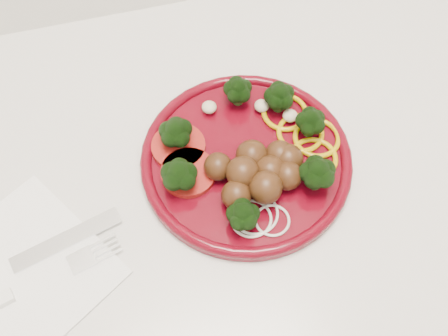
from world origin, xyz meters
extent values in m
cube|color=white|center=(0.00, 1.70, 0.43)|extent=(2.40, 0.60, 0.87)
cube|color=silver|center=(0.00, 1.70, 0.89)|extent=(2.40, 0.60, 0.03)
cylinder|color=#50040F|center=(0.27, 1.71, 0.91)|extent=(0.25, 0.25, 0.01)
torus|color=#50040F|center=(0.27, 1.71, 0.91)|extent=(0.25, 0.25, 0.01)
sphere|color=#4C2A13|center=(0.31, 1.70, 0.93)|extent=(0.04, 0.04, 0.04)
sphere|color=#4C2A13|center=(0.31, 1.67, 0.93)|extent=(0.04, 0.04, 0.04)
sphere|color=#4C2A13|center=(0.27, 1.70, 0.93)|extent=(0.04, 0.04, 0.04)
sphere|color=#4C2A13|center=(0.26, 1.68, 0.93)|extent=(0.04, 0.04, 0.04)
sphere|color=#4C2A13|center=(0.28, 1.66, 0.93)|extent=(0.04, 0.04, 0.04)
sphere|color=#4C2A13|center=(0.23, 1.70, 0.93)|extent=(0.04, 0.04, 0.04)
sphere|color=#4C2A13|center=(0.24, 1.66, 0.93)|extent=(0.04, 0.04, 0.04)
sphere|color=#4C2A13|center=(0.29, 1.68, 0.93)|extent=(0.04, 0.04, 0.04)
sphere|color=#4C2A13|center=(0.29, 1.68, 0.93)|extent=(0.04, 0.04, 0.04)
sphere|color=#4C2A13|center=(0.31, 1.69, 0.93)|extent=(0.04, 0.04, 0.04)
torus|color=#B99206|center=(0.34, 1.73, 0.92)|extent=(0.06, 0.06, 0.01)
torus|color=#B99206|center=(0.35, 1.69, 0.92)|extent=(0.06, 0.06, 0.01)
torus|color=#B99206|center=(0.33, 1.76, 0.92)|extent=(0.06, 0.06, 0.01)
torus|color=#B99206|center=(0.36, 1.72, 0.92)|extent=(0.06, 0.06, 0.01)
cylinder|color=#720A07|center=(0.20, 1.75, 0.92)|extent=(0.07, 0.07, 0.01)
cylinder|color=#720A07|center=(0.20, 1.71, 0.92)|extent=(0.07, 0.07, 0.01)
torus|color=beige|center=(0.25, 1.63, 0.91)|extent=(0.05, 0.05, 0.00)
torus|color=beige|center=(0.28, 1.63, 0.91)|extent=(0.04, 0.04, 0.00)
torus|color=beige|center=(0.26, 1.64, 0.91)|extent=(0.06, 0.06, 0.00)
ellipsoid|color=#C6B793|center=(0.31, 1.78, 0.92)|extent=(0.02, 0.02, 0.01)
ellipsoid|color=#C6B793|center=(0.24, 1.79, 0.92)|extent=(0.02, 0.02, 0.01)
ellipsoid|color=#C6B793|center=(0.34, 1.75, 0.92)|extent=(0.02, 0.02, 0.01)
cube|color=white|center=(-0.01, 1.64, 0.90)|extent=(0.24, 0.24, 0.00)
cube|color=silver|center=(0.05, 1.67, 0.91)|extent=(0.13, 0.05, 0.00)
cube|color=silver|center=(0.06, 1.64, 0.91)|extent=(0.03, 0.03, 0.00)
cube|color=silver|center=(0.09, 1.63, 0.91)|extent=(0.03, 0.01, 0.00)
cube|color=silver|center=(0.09, 1.64, 0.91)|extent=(0.03, 0.01, 0.00)
cube|color=silver|center=(0.09, 1.65, 0.91)|extent=(0.03, 0.01, 0.00)
cube|color=silver|center=(0.09, 1.65, 0.91)|extent=(0.03, 0.01, 0.00)
camera|label=1|loc=(0.16, 1.38, 1.48)|focal=45.00mm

